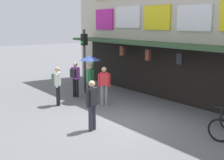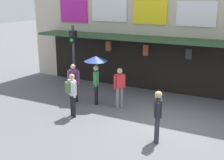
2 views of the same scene
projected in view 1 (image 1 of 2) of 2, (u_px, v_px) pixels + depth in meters
ground_plane at (116, 124)px, 10.51m from camera, size 80.00×80.00×0.00m
shopfront at (204, 12)px, 12.44m from camera, size 18.00×2.60×8.00m
traffic_light_near at (84, 51)px, 14.93m from camera, size 0.30×0.33×3.20m
pedestrian_in_black at (57, 83)px, 12.75m from camera, size 0.48×0.47×1.68m
pedestrian_in_yellow at (92, 103)px, 9.72m from camera, size 0.33×0.50×1.68m
pedestrian_in_white at (75, 77)px, 14.22m from camera, size 0.50×0.44×1.68m
pedestrian_in_red at (104, 84)px, 12.74m from camera, size 0.39×0.45×1.68m
pedestrian_with_umbrella at (90, 65)px, 13.46m from camera, size 0.96×0.96×2.08m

